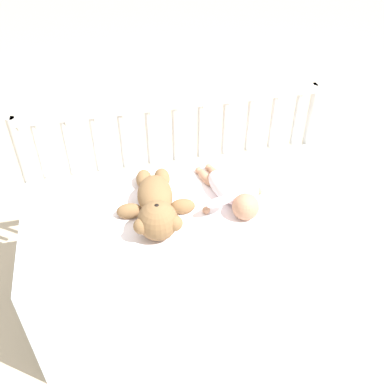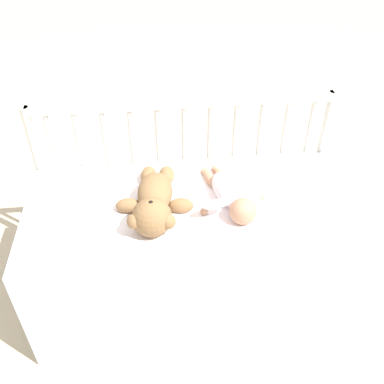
% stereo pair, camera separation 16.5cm
% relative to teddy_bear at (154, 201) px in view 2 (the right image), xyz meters
% --- Properties ---
extents(ground_plane, '(12.00, 12.00, 0.00)m').
position_rel_teddy_bear_xyz_m(ground_plane, '(0.15, 0.03, -0.60)').
color(ground_plane, '#C6B293').
extents(crib_mattress, '(1.31, 0.61, 0.54)m').
position_rel_teddy_bear_xyz_m(crib_mattress, '(0.15, 0.03, -0.33)').
color(crib_mattress, silver).
rests_on(crib_mattress, ground_plane).
extents(crib_rail, '(1.31, 0.04, 0.83)m').
position_rel_teddy_bear_xyz_m(crib_rail, '(0.15, 0.36, 0.01)').
color(crib_rail, beige).
rests_on(crib_rail, ground_plane).
extents(blanket, '(0.81, 0.52, 0.01)m').
position_rel_teddy_bear_xyz_m(blanket, '(0.14, 0.05, -0.06)').
color(blanket, white).
rests_on(blanket, crib_mattress).
extents(teddy_bear, '(0.30, 0.43, 0.15)m').
position_rel_teddy_bear_xyz_m(teddy_bear, '(0.00, 0.00, 0.00)').
color(teddy_bear, olive).
rests_on(teddy_bear, crib_mattress).
extents(baby, '(0.28, 0.39, 0.10)m').
position_rel_teddy_bear_xyz_m(baby, '(0.30, 0.03, -0.02)').
color(baby, white).
rests_on(baby, crib_mattress).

